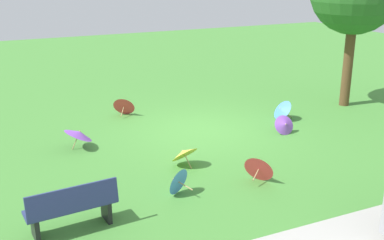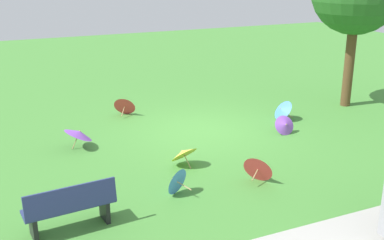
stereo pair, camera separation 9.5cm
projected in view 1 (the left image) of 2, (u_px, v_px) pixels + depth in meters
name	position (u px, v px, depth m)	size (l,w,h in m)	color
ground	(202.00, 131.00, 13.53)	(40.00, 40.00, 0.00)	#478C38
park_bench	(72.00, 207.00, 8.33)	(1.64, 0.62, 0.90)	navy
parasol_purple_0	(79.00, 134.00, 12.11)	(0.73, 0.75, 0.62)	tan
parasol_yellow_0	(184.00, 153.00, 11.10)	(0.81, 0.76, 0.58)	tan
parasol_red_0	(124.00, 105.00, 14.83)	(0.82, 0.75, 0.65)	tan
parasol_blue_0	(176.00, 181.00, 9.75)	(0.63, 0.62, 0.59)	tan
parasol_purple_1	(285.00, 125.00, 13.20)	(0.60, 0.59, 0.55)	tan
parasol_blue_1	(281.00, 109.00, 14.40)	(0.69, 0.68, 0.63)	tan
parasol_red_1	(260.00, 167.00, 10.30)	(0.70, 0.76, 0.66)	tan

